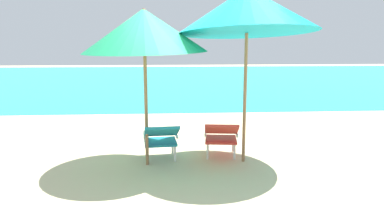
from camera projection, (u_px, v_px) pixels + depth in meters
ground_plane at (184, 113)px, 9.73m from camera, size 40.00×40.00×0.00m
ocean_band at (176, 79)px, 18.50m from camera, size 40.00×18.00×0.01m
lounge_chair_left at (161, 137)px, 5.72m from camera, size 0.61×0.92×0.68m
lounge_chair_right at (221, 135)px, 5.86m from camera, size 0.64×0.93×0.68m
beach_umbrella_left at (144, 31)px, 5.28m from camera, size 2.64×2.65×2.41m
beach_umbrella_right at (247, 10)px, 5.38m from camera, size 2.63×2.66×2.79m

